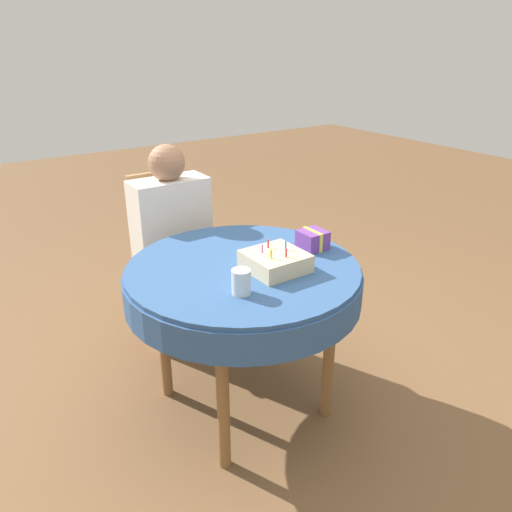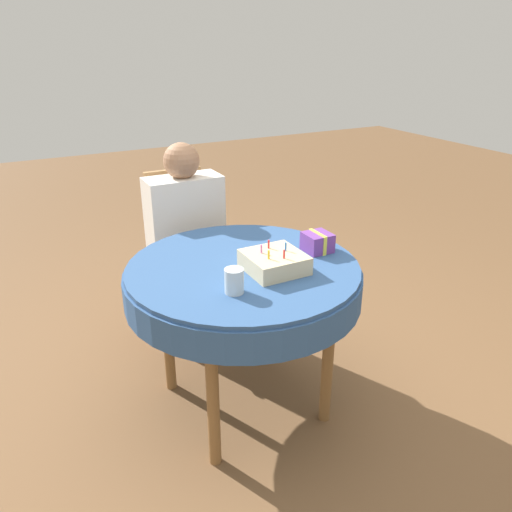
{
  "view_description": "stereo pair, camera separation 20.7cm",
  "coord_description": "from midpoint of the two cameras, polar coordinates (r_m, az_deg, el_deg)",
  "views": [
    {
      "loc": [
        -1.02,
        -1.6,
        1.6
      ],
      "look_at": [
        0.05,
        -0.03,
        0.77
      ],
      "focal_mm": 35.0,
      "sensor_mm": 36.0,
      "label": 1
    },
    {
      "loc": [
        -0.85,
        -1.71,
        1.6
      ],
      "look_at": [
        0.05,
        -0.03,
        0.77
      ],
      "focal_mm": 35.0,
      "sensor_mm": 36.0,
      "label": 2
    }
  ],
  "objects": [
    {
      "name": "drinking_glass",
      "position": [
        1.85,
        -4.91,
        -3.03
      ],
      "size": [
        0.07,
        0.07,
        0.1
      ],
      "color": "silver",
      "rests_on": "dining_table"
    },
    {
      "name": "ground_plane",
      "position": [
        2.49,
        -3.82,
        -16.44
      ],
      "size": [
        12.0,
        12.0,
        0.0
      ],
      "primitive_type": "plane",
      "color": "brown"
    },
    {
      "name": "chair",
      "position": [
        2.85,
        -12.07,
        0.38
      ],
      "size": [
        0.36,
        0.36,
        0.94
      ],
      "rotation": [
        0.0,
        0.0,
        -0.01
      ],
      "color": "#A37A4C",
      "rests_on": "ground_plane"
    },
    {
      "name": "person",
      "position": [
        2.71,
        -11.64,
        3.06
      ],
      "size": [
        0.4,
        0.29,
        1.11
      ],
      "rotation": [
        0.0,
        0.0,
        -0.01
      ],
      "color": "#9E7051",
      "rests_on": "ground_plane"
    },
    {
      "name": "dining_table",
      "position": [
        2.13,
        -4.27,
        -3.32
      ],
      "size": [
        1.0,
        1.0,
        0.72
      ],
      "color": "#335689",
      "rests_on": "ground_plane"
    },
    {
      "name": "birthday_cake",
      "position": [
        2.04,
        -0.68,
        -0.65
      ],
      "size": [
        0.23,
        0.23,
        0.11
      ],
      "color": "beige",
      "rests_on": "dining_table"
    },
    {
      "name": "gift_box",
      "position": [
        2.25,
        3.87,
        1.81
      ],
      "size": [
        0.11,
        0.12,
        0.09
      ],
      "color": "#753D99",
      "rests_on": "dining_table"
    }
  ]
}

